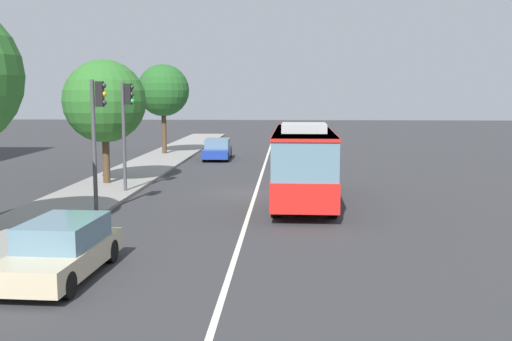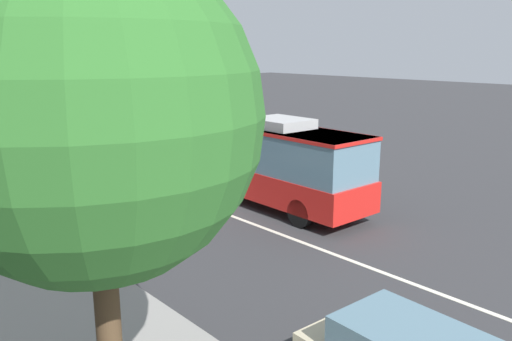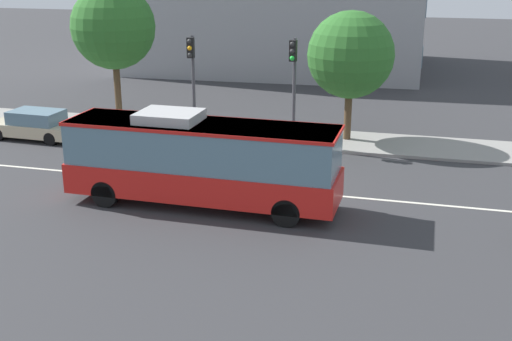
% 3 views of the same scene
% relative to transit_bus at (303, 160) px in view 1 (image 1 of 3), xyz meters
% --- Properties ---
extents(ground_plane, '(160.00, 160.00, 0.00)m').
position_rel_transit_bus_xyz_m(ground_plane, '(2.03, 2.17, -1.81)').
color(ground_plane, '#333335').
extents(sidewalk_kerb, '(80.00, 3.71, 0.14)m').
position_rel_transit_bus_xyz_m(sidewalk_kerb, '(2.03, 9.62, -1.74)').
color(sidewalk_kerb, gray).
rests_on(sidewalk_kerb, ground_plane).
extents(lane_centre_line, '(76.00, 0.16, 0.01)m').
position_rel_transit_bus_xyz_m(lane_centre_line, '(2.03, 2.17, -1.80)').
color(lane_centre_line, silver).
rests_on(lane_centre_line, ground_plane).
extents(transit_bus, '(10.03, 2.64, 3.46)m').
position_rel_transit_bus_xyz_m(transit_bus, '(0.00, 0.00, 0.00)').
color(transit_bus, red).
rests_on(transit_bus, ground_plane).
extents(sedan_black, '(4.58, 2.02, 1.46)m').
position_rel_transit_bus_xyz_m(sedan_black, '(13.87, -0.58, -1.09)').
color(sedan_black, black).
rests_on(sedan_black, ground_plane).
extents(sedan_beige, '(4.57, 1.98, 1.46)m').
position_rel_transit_bus_xyz_m(sedan_beige, '(-11.15, 6.43, -1.09)').
color(sedan_beige, '#C6B793').
rests_on(sedan_beige, ground_plane).
extents(sedan_blue, '(4.55, 1.93, 1.46)m').
position_rel_transit_bus_xyz_m(sedan_blue, '(16.66, 5.68, -1.09)').
color(sedan_blue, '#1E3899').
rests_on(sedan_blue, ground_plane).
extents(traffic_light_near_corner, '(0.34, 0.62, 5.20)m').
position_rel_transit_bus_xyz_m(traffic_light_near_corner, '(1.70, 8.15, 1.75)').
color(traffic_light_near_corner, '#47474C').
rests_on(traffic_light_near_corner, ground_plane).
extents(traffic_light_mid_block, '(0.34, 0.62, 5.20)m').
position_rel_transit_bus_xyz_m(traffic_light_mid_block, '(-3.22, 7.96, 1.75)').
color(traffic_light_mid_block, '#47474C').
rests_on(traffic_light_mid_block, ground_plane).
extents(street_tree_kerbside_left, '(4.17, 4.17, 6.38)m').
position_rel_transit_bus_xyz_m(street_tree_kerbside_left, '(4.10, 9.92, 2.47)').
color(street_tree_kerbside_left, '#4C3823').
rests_on(street_tree_kerbside_left, ground_plane).
extents(street_tree_kerbside_centre, '(3.92, 3.92, 6.90)m').
position_rel_transit_bus_xyz_m(street_tree_kerbside_centre, '(19.43, 10.10, 3.10)').
color(street_tree_kerbside_centre, '#4C3823').
rests_on(street_tree_kerbside_centre, ground_plane).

